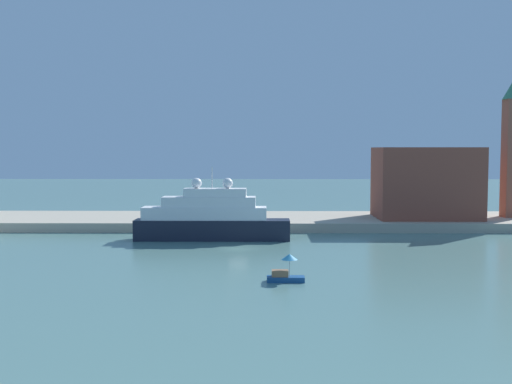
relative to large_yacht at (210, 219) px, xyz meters
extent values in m
plane|color=slate|center=(4.48, -8.38, -3.15)|extent=(400.00, 400.00, 0.00)
cube|color=#ADA38E|center=(4.48, 17.74, -2.38)|extent=(110.00, 20.24, 1.54)
cube|color=black|center=(0.31, 0.00, -1.63)|extent=(22.88, 3.86, 3.04)
cube|color=white|center=(-0.83, 0.00, 0.82)|extent=(18.30, 3.55, 1.87)
cube|color=white|center=(-0.15, 0.00, 2.52)|extent=(13.73, 3.24, 1.52)
cube|color=white|center=(0.77, 0.00, 3.89)|extent=(9.15, 2.93, 1.23)
cylinder|color=silver|center=(0.31, 0.00, 6.10)|extent=(0.16, 0.16, 3.20)
sphere|color=white|center=(2.60, 0.00, 5.28)|extent=(1.54, 1.54, 1.54)
sphere|color=white|center=(-1.98, 0.00, 5.28)|extent=(1.54, 1.54, 1.54)
cube|color=navy|center=(10.14, -29.09, -2.88)|extent=(3.80, 1.38, 0.54)
cube|color=#8C6647|center=(9.57, -29.09, -2.28)|extent=(1.67, 1.10, 0.64)
cylinder|color=#B2B2B2|center=(10.52, -29.09, -1.75)|extent=(0.06, 0.06, 1.72)
cone|color=teal|center=(10.52, -29.09, -0.60)|extent=(1.65, 1.65, 0.58)
cube|color=brown|center=(35.96, 16.09, 4.50)|extent=(17.11, 11.76, 12.20)
cube|color=silver|center=(-9.75, 12.90, -1.25)|extent=(4.20, 1.75, 0.71)
cube|color=#262D33|center=(-9.96, 12.90, -0.63)|extent=(2.52, 1.57, 0.53)
cylinder|color=#334C8C|center=(-4.81, 9.61, -0.84)|extent=(0.36, 0.36, 1.53)
sphere|color=tan|center=(-4.81, 9.61, 0.05)|extent=(0.24, 0.24, 0.24)
cylinder|color=black|center=(7.35, 9.26, -1.25)|extent=(0.36, 0.36, 0.72)
camera|label=1|loc=(7.90, -91.09, 10.19)|focal=43.53mm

